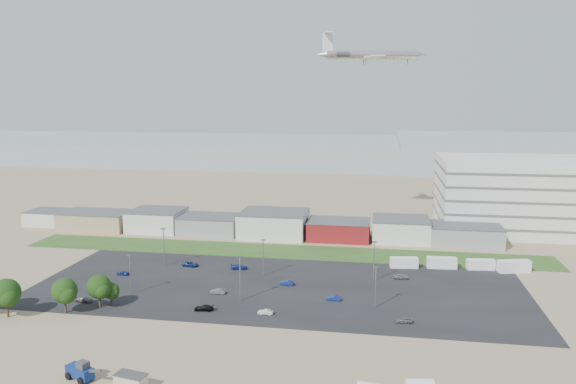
% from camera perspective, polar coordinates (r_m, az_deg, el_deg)
% --- Properties ---
extents(ground, '(700.00, 700.00, 0.00)m').
position_cam_1_polar(ground, '(122.88, -5.14, -12.43)').
color(ground, '#857755').
rests_on(ground, ground).
extents(parking_lot, '(120.00, 50.00, 0.01)m').
position_cam_1_polar(parking_lot, '(140.11, -1.02, -9.58)').
color(parking_lot, black).
rests_on(parking_lot, ground).
extents(grass_strip, '(160.00, 16.00, 0.02)m').
position_cam_1_polar(grass_strip, '(171.03, -0.68, -6.03)').
color(grass_strip, '#2A4D1D').
rests_on(grass_strip, ground).
extents(hills_backdrop, '(700.00, 200.00, 9.00)m').
position_cam_1_polar(hills_backdrop, '(427.21, 11.03, 3.80)').
color(hills_backdrop, gray).
rests_on(hills_backdrop, ground).
extents(building_row, '(170.00, 20.00, 8.00)m').
position_cam_1_polar(building_row, '(191.61, -4.67, -3.13)').
color(building_row, silver).
rests_on(building_row, ground).
extents(parking_garage, '(80.00, 40.00, 25.00)m').
position_cam_1_polar(parking_garage, '(216.36, 25.73, -0.30)').
color(parking_garage, silver).
rests_on(parking_garage, ground).
extents(portable_shed, '(5.54, 3.62, 2.58)m').
position_cam_1_polar(portable_shed, '(97.51, -15.67, -18.06)').
color(portable_shed, '#C2BB92').
rests_on(portable_shed, ground).
extents(telehandler, '(8.43, 5.55, 3.34)m').
position_cam_1_polar(telehandler, '(102.81, -20.41, -16.57)').
color(telehandler, navy).
rests_on(telehandler, ground).
extents(box_trailer_a, '(7.78, 3.35, 2.82)m').
position_cam_1_polar(box_trailer_a, '(157.89, 11.69, -7.03)').
color(box_trailer_a, silver).
rests_on(box_trailer_a, ground).
extents(box_trailer_b, '(8.07, 2.94, 2.98)m').
position_cam_1_polar(box_trailer_b, '(159.84, 15.35, -6.94)').
color(box_trailer_b, silver).
rests_on(box_trailer_b, ground).
extents(box_trailer_c, '(7.55, 3.15, 2.75)m').
position_cam_1_polar(box_trailer_c, '(161.71, 18.98, -6.98)').
color(box_trailer_c, silver).
rests_on(box_trailer_c, ground).
extents(box_trailer_d, '(8.88, 4.79, 3.18)m').
position_cam_1_polar(box_trailer_d, '(162.35, 21.98, -7.01)').
color(box_trailer_d, silver).
rests_on(box_trailer_d, ground).
extents(tree_left, '(6.35, 6.35, 9.52)m').
position_cam_1_polar(tree_left, '(133.98, -26.69, -9.39)').
color(tree_left, black).
rests_on(tree_left, ground).
extents(tree_mid, '(5.84, 5.84, 8.75)m').
position_cam_1_polar(tree_mid, '(131.65, -21.75, -9.55)').
color(tree_mid, black).
rests_on(tree_mid, ground).
extents(tree_right, '(5.68, 5.68, 8.52)m').
position_cam_1_polar(tree_right, '(132.26, -18.64, -9.33)').
color(tree_right, black).
rests_on(tree_right, ground).
extents(tree_near, '(4.01, 4.01, 6.01)m').
position_cam_1_polar(tree_near, '(133.09, -17.54, -9.72)').
color(tree_near, black).
rests_on(tree_near, ground).
extents(lightpole_front_l, '(1.12, 0.47, 9.51)m').
position_cam_1_polar(lightpole_front_l, '(138.80, -15.72, -8.07)').
color(lightpole_front_l, slate).
rests_on(lightpole_front_l, ground).
extents(lightpole_front_m, '(1.26, 0.52, 10.69)m').
position_cam_1_polar(lightpole_front_m, '(129.50, -4.90, -8.75)').
color(lightpole_front_m, slate).
rests_on(lightpole_front_m, ground).
extents(lightpole_front_r, '(1.11, 0.46, 9.39)m').
position_cam_1_polar(lightpole_front_r, '(126.85, 8.88, -9.53)').
color(lightpole_front_r, slate).
rests_on(lightpole_front_r, ground).
extents(lightpole_back_l, '(1.25, 0.52, 10.62)m').
position_cam_1_polar(lightpole_back_l, '(158.79, -12.50, -5.50)').
color(lightpole_back_l, slate).
rests_on(lightpole_back_l, ground).
extents(lightpole_back_m, '(1.13, 0.47, 9.64)m').
position_cam_1_polar(lightpole_back_m, '(147.24, -2.54, -6.67)').
color(lightpole_back_m, slate).
rests_on(lightpole_back_m, ground).
extents(lightpole_back_r, '(1.22, 0.51, 10.34)m').
position_cam_1_polar(lightpole_back_r, '(144.15, 8.72, -6.99)').
color(lightpole_back_r, slate).
rests_on(lightpole_back_r, ground).
extents(airliner, '(45.85, 36.58, 11.91)m').
position_cam_1_polar(airliner, '(206.75, 8.57, 13.60)').
color(airliner, silver).
extents(parked_car_1, '(3.35, 1.23, 1.10)m').
position_cam_1_polar(parked_car_1, '(131.32, 4.65, -10.70)').
color(parked_car_1, navy).
rests_on(parked_car_1, ground).
extents(parked_car_2, '(3.66, 1.80, 1.20)m').
position_cam_1_polar(parked_car_2, '(121.15, 11.69, -12.62)').
color(parked_car_2, '#595B5E').
rests_on(parked_car_2, ground).
extents(parked_car_3, '(4.36, 2.07, 1.23)m').
position_cam_1_polar(parked_car_3, '(126.45, -8.55, -11.56)').
color(parked_car_3, black).
rests_on(parked_car_3, ground).
extents(parked_car_4, '(3.67, 1.39, 1.19)m').
position_cam_1_polar(parked_car_4, '(136.13, -7.13, -9.98)').
color(parked_car_4, '#595B5E').
rests_on(parked_car_4, ground).
extents(parked_car_5, '(3.32, 1.58, 1.10)m').
position_cam_1_polar(parked_car_5, '(154.88, -16.43, -7.89)').
color(parked_car_5, navy).
rests_on(parked_car_5, ground).
extents(parked_car_6, '(4.68, 2.33, 1.31)m').
position_cam_1_polar(parked_car_6, '(154.00, -4.99, -7.58)').
color(parked_car_6, navy).
rests_on(parked_car_6, ground).
extents(parked_car_7, '(3.67, 1.63, 1.17)m').
position_cam_1_polar(parked_car_7, '(141.02, -0.14, -9.20)').
color(parked_car_7, navy).
rests_on(parked_car_7, ground).
extents(parked_car_8, '(3.88, 1.91, 1.27)m').
position_cam_1_polar(parked_car_8, '(148.31, 11.43, -8.43)').
color(parked_car_8, '#A5A5AA').
rests_on(parked_car_8, ground).
extents(parked_car_9, '(4.72, 2.63, 1.25)m').
position_cam_1_polar(parked_car_9, '(158.36, -9.90, -7.22)').
color(parked_car_9, navy).
rests_on(parked_car_9, ground).
extents(parked_car_10, '(4.23, 1.82, 1.21)m').
position_cam_1_polar(parked_car_10, '(138.10, -20.04, -10.21)').
color(parked_car_10, '#595B5E').
rests_on(parked_car_10, ground).
extents(parked_car_13, '(3.32, 1.22, 1.09)m').
position_cam_1_polar(parked_car_13, '(123.16, -2.31, -12.08)').
color(parked_car_13, silver).
rests_on(parked_car_13, ground).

